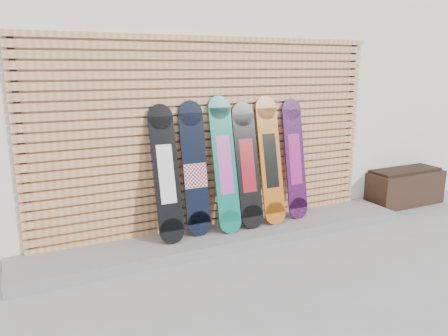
{
  "coord_description": "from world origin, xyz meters",
  "views": [
    {
      "loc": [
        -2.22,
        -3.56,
        1.98
      ],
      "look_at": [
        -0.13,
        0.75,
        0.85
      ],
      "focal_mm": 35.0,
      "sensor_mm": 36.0,
      "label": 1
    }
  ],
  "objects": [
    {
      "name": "planter_box",
      "position": [
        2.82,
        0.81,
        0.26
      ],
      "size": [
        1.16,
        0.48,
        0.52
      ],
      "color": "black",
      "rests_on": "ground"
    },
    {
      "name": "concrete_step",
      "position": [
        -0.15,
        0.68,
        0.06
      ],
      "size": [
        4.6,
        0.7,
        0.12
      ],
      "primitive_type": "cube",
      "color": "gray",
      "rests_on": "ground"
    },
    {
      "name": "building",
      "position": [
        0.5,
        3.5,
        1.8
      ],
      "size": [
        12.0,
        5.0,
        3.6
      ],
      "primitive_type": "cube",
      "color": "silver",
      "rests_on": "ground"
    },
    {
      "name": "snowboard_5",
      "position": [
        0.87,
        0.8,
        0.85
      ],
      "size": [
        0.27,
        0.3,
        1.47
      ],
      "color": "black",
      "rests_on": "concrete_step"
    },
    {
      "name": "snowboard_0",
      "position": [
        -0.81,
        0.76,
        0.85
      ],
      "size": [
        0.28,
        0.37,
        1.47
      ],
      "color": "black",
      "rests_on": "concrete_step"
    },
    {
      "name": "ground",
      "position": [
        0.0,
        0.0,
        0.0
      ],
      "size": [
        80.0,
        80.0,
        0.0
      ],
      "primitive_type": "plane",
      "color": "gray",
      "rests_on": "ground"
    },
    {
      "name": "slat_wall",
      "position": [
        -0.15,
        0.97,
        1.21
      ],
      "size": [
        4.26,
        0.08,
        2.29
      ],
      "color": "tan",
      "rests_on": "ground"
    },
    {
      "name": "snowboard_4",
      "position": [
        0.5,
        0.77,
        0.87
      ],
      "size": [
        0.28,
        0.35,
        1.51
      ],
      "color": "#B75E13",
      "rests_on": "concrete_step"
    },
    {
      "name": "snowboard_1",
      "position": [
        -0.46,
        0.8,
        0.85
      ],
      "size": [
        0.28,
        0.29,
        1.49
      ],
      "color": "black",
      "rests_on": "concrete_step"
    },
    {
      "name": "snowboard_2",
      "position": [
        -0.12,
        0.76,
        0.88
      ],
      "size": [
        0.27,
        0.38,
        1.53
      ],
      "color": "#0B6C58",
      "rests_on": "concrete_step"
    },
    {
      "name": "snowboard_3",
      "position": [
        0.18,
        0.77,
        0.84
      ],
      "size": [
        0.29,
        0.35,
        1.45
      ],
      "color": "black",
      "rests_on": "concrete_step"
    }
  ]
}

